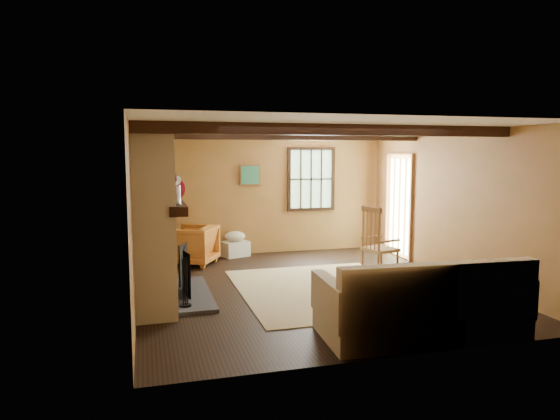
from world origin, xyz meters
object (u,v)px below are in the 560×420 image
object	(u,v)px
rocking_chair	(378,247)
sofa	(423,308)
laundry_basket	(235,249)
fireplace	(155,221)
armchair	(192,245)

from	to	relation	value
rocking_chair	sofa	distance (m)	2.73
rocking_chair	laundry_basket	world-z (taller)	rocking_chair
fireplace	rocking_chair	size ratio (longest dim) A/B	2.03
laundry_basket	armchair	xyz separation A→B (m)	(-0.88, -0.53, 0.21)
laundry_basket	rocking_chair	bearing A→B (deg)	-47.96
sofa	armchair	distance (m)	4.81
fireplace	sofa	size ratio (longest dim) A/B	1.04
rocking_chair	laundry_basket	bearing A→B (deg)	28.31
fireplace	armchair	world-z (taller)	fireplace
sofa	fireplace	bearing A→B (deg)	143.95
fireplace	rocking_chair	xyz separation A→B (m)	(3.58, 0.32, -0.61)
rocking_chair	fireplace	bearing A→B (deg)	81.39
rocking_chair	armchair	xyz separation A→B (m)	(-2.88, 1.69, -0.13)
rocking_chair	laundry_basket	size ratio (longest dim) A/B	2.37
rocking_chair	armchair	distance (m)	3.34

